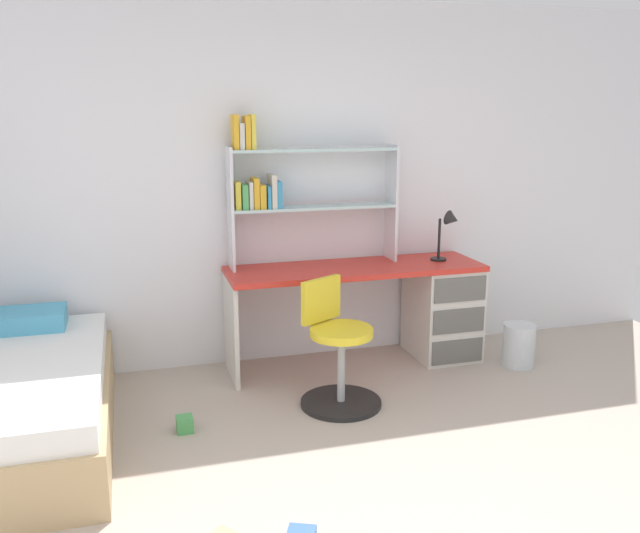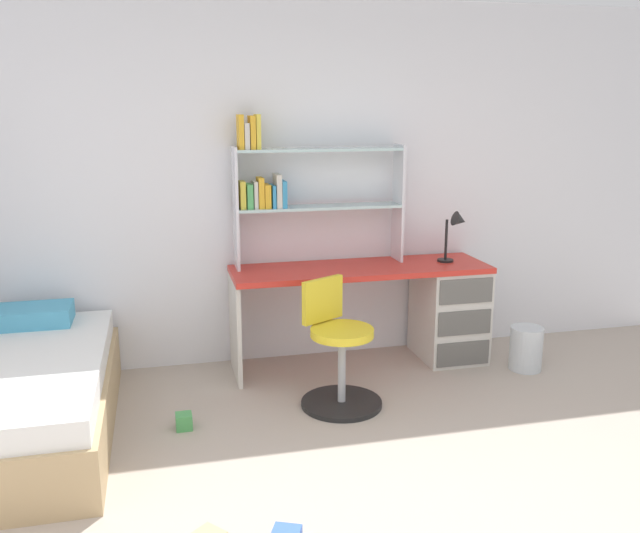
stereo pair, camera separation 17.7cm
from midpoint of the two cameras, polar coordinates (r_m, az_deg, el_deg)
The scene contains 8 objects.
room_shell at distance 3.42m, azimuth -15.07°, elevation 3.72°, with size 6.05×6.43×2.63m.
desk at distance 5.09m, azimuth 9.83°, elevation -3.28°, with size 1.86×0.56×0.75m.
bookshelf_hutch at distance 4.76m, azimuth -1.14°, elevation 7.12°, with size 1.23×0.22×1.07m.
desk_lamp at distance 5.03m, azimuth 12.55°, elevation 3.19°, with size 0.20×0.17×0.38m.
swivel_chair at distance 4.29m, azimuth 2.78°, elevation -7.70°, with size 0.52×0.52×0.81m.
bed_platform at distance 4.24m, azimuth -23.31°, elevation -10.29°, with size 1.03×1.84×0.60m.
waste_bin at distance 5.15m, azimuth 18.12°, elevation -6.66°, with size 0.24×0.24×0.32m, color silver.
toy_block_green_1 at distance 4.14m, azimuth -10.30°, elevation -12.88°, with size 0.10×0.10×0.10m, color #479E51.
Camera 2 is at (-1.14, -2.07, 1.85)m, focal length 37.52 mm.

